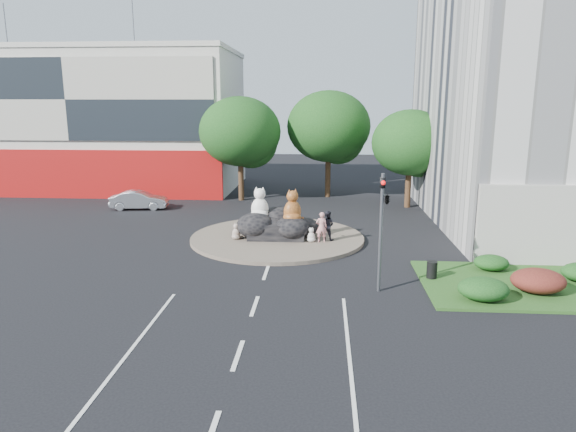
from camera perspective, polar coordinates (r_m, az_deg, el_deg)
name	(u,v)px	position (r m, az deg, el deg)	size (l,w,h in m)	color
ground	(255,306)	(20.40, -3.73, -9.96)	(120.00, 120.00, 0.00)	black
roundabout_island	(277,238)	(29.80, -1.20, -2.43)	(10.00, 10.00, 0.20)	brown
rock_plinth	(277,229)	(29.66, -1.20, -1.40)	(3.20, 2.60, 0.90)	black
shophouse_block	(99,120)	(50.96, -20.23, 9.98)	(25.20, 12.30, 17.40)	beige
grass_verge	(539,285)	(24.86, 26.14, -6.93)	(10.00, 6.00, 0.12)	#1E4C19
tree_left	(241,135)	(41.33, -5.22, 8.96)	(6.46, 6.46, 8.27)	#382314
tree_mid	(329,130)	(42.79, 4.63, 9.51)	(6.84, 6.84, 8.76)	#382314
tree_right	(411,146)	(39.40, 13.50, 7.59)	(5.70, 5.70, 7.30)	#382314
hedge_near_green	(483,289)	(21.92, 20.88, -7.58)	(2.00, 1.60, 0.90)	#113812
hedge_red	(538,281)	(23.63, 26.03, -6.48)	(2.20, 1.76, 0.99)	#4E1415
hedge_back_green	(491,263)	(25.83, 21.66, -4.83)	(1.60, 1.28, 0.72)	#113812
traffic_light	(384,207)	(21.23, 10.63, 0.98)	(0.44, 1.24, 5.00)	#595B60
street_lamp	(525,168)	(28.75, 24.83, 4.91)	(2.34, 0.22, 8.06)	#595B60
cat_white	(260,203)	(29.71, -3.15, 1.42)	(1.17, 1.02, 1.95)	white
cat_tabby	(292,206)	(28.94, 0.49, 1.13)	(1.17, 1.01, 1.95)	#B65825
kitten_calico	(236,231)	(29.16, -5.79, -1.67)	(0.56, 0.49, 0.94)	silver
kitten_white	(311,234)	(28.52, 2.60, -2.05)	(0.50, 0.43, 0.83)	beige
pedestrian_pink	(322,227)	(28.37, 3.75, -1.24)	(0.62, 0.41, 1.70)	#CF8686
pedestrian_dark	(327,225)	(28.83, 4.37, -1.05)	(0.82, 0.64, 1.68)	black
parked_car	(139,200)	(39.66, -16.22, 1.71)	(1.45, 4.16, 1.37)	#B9BCC2
litter_bin	(432,270)	(23.84, 15.69, -5.77)	(0.46, 0.46, 0.76)	black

